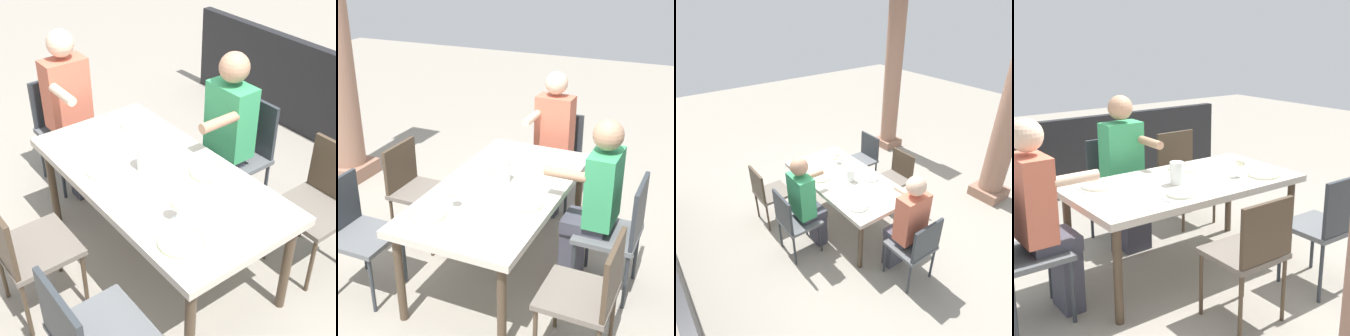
% 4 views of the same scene
% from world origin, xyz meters
% --- Properties ---
extents(ground_plane, '(16.00, 16.00, 0.00)m').
position_xyz_m(ground_plane, '(0.00, 0.00, 0.00)').
color(ground_plane, gray).
extents(dining_table, '(1.77, 0.91, 0.73)m').
position_xyz_m(dining_table, '(0.00, 0.00, 0.67)').
color(dining_table, beige).
rests_on(dining_table, ground).
extents(chair_west_north, '(0.44, 0.44, 0.88)m').
position_xyz_m(chair_west_north, '(-0.64, 0.87, 0.52)').
color(chair_west_north, '#5B5E61').
rests_on(chair_west_north, ground).
extents(chair_west_south, '(0.44, 0.44, 0.88)m').
position_xyz_m(chair_west_south, '(-0.64, -0.87, 0.52)').
color(chair_west_south, '#6A6158').
rests_on(chair_west_south, ground).
extents(chair_mid_north, '(0.44, 0.44, 0.87)m').
position_xyz_m(chair_mid_north, '(0.12, 0.87, 0.52)').
color(chair_mid_north, '#6A6158').
rests_on(chair_mid_north, ground).
extents(chair_mid_south, '(0.44, 0.44, 0.91)m').
position_xyz_m(chair_mid_south, '(0.12, -0.88, 0.53)').
color(chair_mid_south, '#5B5E61').
rests_on(chair_mid_south, ground).
extents(chair_head_east, '(0.44, 0.44, 0.88)m').
position_xyz_m(chair_head_east, '(1.30, 0.00, 0.52)').
color(chair_head_east, '#5B5E61').
rests_on(chair_head_east, ground).
extents(diner_woman_green, '(0.49, 0.35, 1.34)m').
position_xyz_m(diner_woman_green, '(1.13, 0.00, 0.72)').
color(diner_woman_green, '#3F3F4C').
rests_on(diner_woman_green, ground).
extents(diner_man_white, '(0.35, 0.50, 1.33)m').
position_xyz_m(diner_man_white, '(0.12, -0.67, 0.71)').
color(diner_man_white, '#3F3F4C').
rests_on(diner_man_white, ground).
extents(patio_railing, '(4.17, 0.10, 0.90)m').
position_xyz_m(patio_railing, '(0.00, -2.21, 0.45)').
color(patio_railing, black).
rests_on(patio_railing, ground).
extents(plate_0, '(0.25, 0.25, 0.02)m').
position_xyz_m(plate_0, '(-0.59, 0.27, 0.74)').
color(plate_0, silver).
rests_on(plate_0, dining_table).
extents(wine_glass_0, '(0.08, 0.08, 0.16)m').
position_xyz_m(wine_glass_0, '(-0.43, 0.17, 0.85)').
color(wine_glass_0, white).
rests_on(wine_glass_0, dining_table).
extents(fork_0, '(0.03, 0.17, 0.01)m').
position_xyz_m(fork_0, '(-0.74, 0.27, 0.74)').
color(fork_0, silver).
rests_on(fork_0, dining_table).
extents(spoon_0, '(0.02, 0.17, 0.01)m').
position_xyz_m(spoon_0, '(-0.44, 0.27, 0.74)').
color(spoon_0, silver).
rests_on(spoon_0, dining_table).
extents(plate_1, '(0.25, 0.25, 0.02)m').
position_xyz_m(plate_1, '(-0.19, -0.27, 0.74)').
color(plate_1, silver).
rests_on(plate_1, dining_table).
extents(fork_1, '(0.02, 0.17, 0.01)m').
position_xyz_m(fork_1, '(-0.34, -0.27, 0.74)').
color(fork_1, silver).
rests_on(fork_1, dining_table).
extents(spoon_1, '(0.02, 0.17, 0.01)m').
position_xyz_m(spoon_1, '(-0.04, -0.27, 0.74)').
color(spoon_1, silver).
rests_on(spoon_1, dining_table).
extents(plate_2, '(0.21, 0.21, 0.02)m').
position_xyz_m(plate_2, '(0.22, 0.26, 0.74)').
color(plate_2, white).
rests_on(plate_2, dining_table).
extents(fork_2, '(0.03, 0.17, 0.01)m').
position_xyz_m(fork_2, '(0.07, 0.26, 0.74)').
color(fork_2, silver).
rests_on(fork_2, dining_table).
extents(spoon_2, '(0.03, 0.17, 0.01)m').
position_xyz_m(spoon_2, '(0.37, 0.26, 0.74)').
color(spoon_2, silver).
rests_on(spoon_2, dining_table).
extents(plate_3, '(0.25, 0.25, 0.02)m').
position_xyz_m(plate_3, '(0.59, -0.26, 0.74)').
color(plate_3, white).
rests_on(plate_3, dining_table).
extents(fork_3, '(0.04, 0.17, 0.01)m').
position_xyz_m(fork_3, '(0.44, -0.26, 0.74)').
color(fork_3, silver).
rests_on(fork_3, dining_table).
extents(spoon_3, '(0.02, 0.17, 0.01)m').
position_xyz_m(spoon_3, '(0.74, -0.26, 0.74)').
color(spoon_3, silver).
rests_on(spoon_3, dining_table).
extents(water_pitcher, '(0.11, 0.11, 0.17)m').
position_xyz_m(water_pitcher, '(0.09, 0.02, 0.81)').
color(water_pitcher, white).
rests_on(water_pitcher, dining_table).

